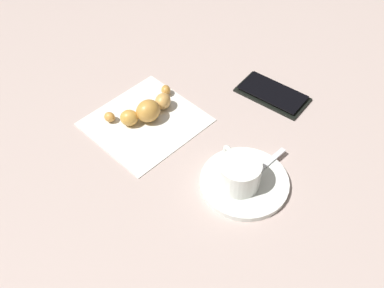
# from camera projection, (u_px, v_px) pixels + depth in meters

# --- Properties ---
(ground_plane) EXTENTS (1.80, 1.80, 0.00)m
(ground_plane) POSITION_uv_depth(u_px,v_px,m) (188.00, 160.00, 0.82)
(ground_plane) COLOR #B49F97
(saucer) EXTENTS (0.15, 0.15, 0.01)m
(saucer) POSITION_uv_depth(u_px,v_px,m) (244.00, 182.00, 0.78)
(saucer) COLOR white
(saucer) RESTS_ON ground
(espresso_cup) EXTENTS (0.09, 0.07, 0.05)m
(espresso_cup) POSITION_uv_depth(u_px,v_px,m) (239.00, 173.00, 0.75)
(espresso_cup) COLOR white
(espresso_cup) RESTS_ON saucer
(teaspoon) EXTENTS (0.03, 0.13, 0.01)m
(teaspoon) POSITION_uv_depth(u_px,v_px,m) (251.00, 177.00, 0.78)
(teaspoon) COLOR silver
(teaspoon) RESTS_ON saucer
(sugar_packet) EXTENTS (0.05, 0.06, 0.01)m
(sugar_packet) POSITION_uv_depth(u_px,v_px,m) (241.00, 163.00, 0.80)
(sugar_packet) COLOR white
(sugar_packet) RESTS_ON saucer
(napkin) EXTENTS (0.21, 0.22, 0.00)m
(napkin) POSITION_uv_depth(u_px,v_px,m) (146.00, 122.00, 0.88)
(napkin) COLOR silver
(napkin) RESTS_ON ground
(croissant) EXTENTS (0.07, 0.15, 0.04)m
(croissant) POSITION_uv_depth(u_px,v_px,m) (147.00, 109.00, 0.87)
(croissant) COLOR #CB8C3E
(croissant) RESTS_ON napkin
(cell_phone) EXTENTS (0.15, 0.10, 0.01)m
(cell_phone) POSITION_uv_depth(u_px,v_px,m) (272.00, 94.00, 0.92)
(cell_phone) COLOR black
(cell_phone) RESTS_ON ground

